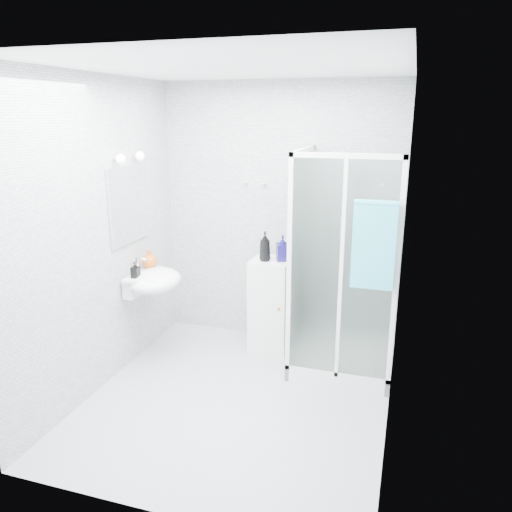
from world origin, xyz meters
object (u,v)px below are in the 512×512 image
(shampoo_bottle_a, at_px, (265,246))
(soap_dispenser_orange, at_px, (149,259))
(storage_cabinet, at_px, (272,305))
(hand_towel, at_px, (374,243))
(wall_basin, at_px, (153,281))
(shampoo_bottle_b, at_px, (283,248))
(soap_dispenser_black, at_px, (135,270))
(shower_enclosure, at_px, (334,324))

(shampoo_bottle_a, height_order, soap_dispenser_orange, shampoo_bottle_a)
(storage_cabinet, distance_m, hand_towel, 1.46)
(shampoo_bottle_a, relative_size, soap_dispenser_orange, 1.54)
(wall_basin, relative_size, hand_towel, 0.80)
(hand_towel, bearing_deg, shampoo_bottle_b, 144.11)
(hand_towel, xyz_separation_m, shampoo_bottle_a, (-1.04, 0.59, -0.26))
(shampoo_bottle_a, bearing_deg, soap_dispenser_black, -147.67)
(hand_towel, distance_m, soap_dispenser_orange, 2.14)
(soap_dispenser_orange, bearing_deg, wall_basin, -55.27)
(shower_enclosure, height_order, soap_dispenser_black, shower_enclosure)
(wall_basin, xyz_separation_m, soap_dispenser_black, (-0.09, -0.14, 0.14))
(wall_basin, xyz_separation_m, shampoo_bottle_a, (0.94, 0.50, 0.28))
(soap_dispenser_orange, bearing_deg, shower_enclosure, 5.05)
(storage_cabinet, bearing_deg, wall_basin, -147.54)
(shower_enclosure, height_order, shampoo_bottle_a, shower_enclosure)
(wall_basin, distance_m, shampoo_bottle_a, 1.10)
(hand_towel, distance_m, shampoo_bottle_a, 1.23)
(wall_basin, height_order, soap_dispenser_orange, soap_dispenser_orange)
(storage_cabinet, height_order, shampoo_bottle_a, shampoo_bottle_a)
(storage_cabinet, bearing_deg, soap_dispenser_orange, -157.03)
(hand_towel, bearing_deg, wall_basin, 177.54)
(hand_towel, height_order, shampoo_bottle_b, hand_towel)
(storage_cabinet, relative_size, soap_dispenser_orange, 5.02)
(storage_cabinet, distance_m, shampoo_bottle_b, 0.60)
(wall_basin, distance_m, soap_dispenser_orange, 0.25)
(shampoo_bottle_a, distance_m, soap_dispenser_black, 1.22)
(wall_basin, relative_size, storage_cabinet, 0.60)
(hand_towel, xyz_separation_m, soap_dispenser_orange, (-2.09, 0.24, -0.37))
(soap_dispenser_orange, height_order, soap_dispenser_black, soap_dispenser_orange)
(hand_towel, bearing_deg, soap_dispenser_orange, 173.32)
(shower_enclosure, bearing_deg, shampoo_bottle_b, 156.86)
(shampoo_bottle_b, bearing_deg, shower_enclosure, -23.14)
(shampoo_bottle_a, distance_m, shampoo_bottle_b, 0.17)
(storage_cabinet, height_order, soap_dispenser_black, soap_dispenser_black)
(storage_cabinet, height_order, shampoo_bottle_b, shampoo_bottle_b)
(soap_dispenser_orange, xyz_separation_m, soap_dispenser_black, (0.02, -0.30, -0.02))
(shampoo_bottle_b, xyz_separation_m, soap_dispenser_orange, (-1.21, -0.39, -0.10))
(shower_enclosure, height_order, soap_dispenser_orange, shower_enclosure)
(soap_dispenser_orange, bearing_deg, storage_cabinet, 19.71)
(storage_cabinet, relative_size, shampoo_bottle_b, 3.73)
(soap_dispenser_orange, bearing_deg, soap_dispenser_black, -85.42)
(hand_towel, xyz_separation_m, soap_dispenser_black, (-2.07, -0.06, -0.39))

